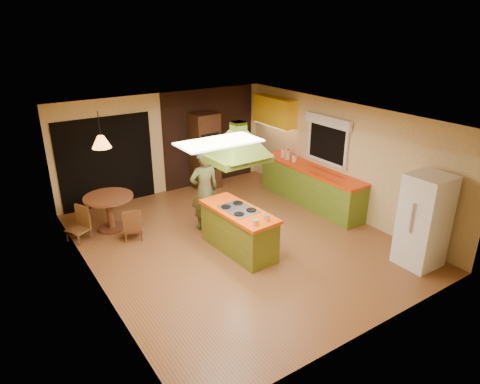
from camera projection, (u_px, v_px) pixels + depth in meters
ground at (238, 241)px, 8.56m from camera, size 6.50×6.50×0.00m
room_walls at (237, 183)px, 8.08m from camera, size 5.50×6.50×6.50m
ceiling_plane at (237, 117)px, 7.61m from camera, size 6.50×6.50×0.00m
brick_panel at (210, 137)px, 11.21m from camera, size 2.64×0.03×2.50m
nook_opening at (107, 162)px, 9.88m from camera, size 2.20×0.03×2.10m
right_counter at (310, 186)px, 10.10m from camera, size 0.62×3.05×0.92m
upper_cabinets at (274, 111)px, 10.83m from camera, size 0.34×1.40×0.70m
window_right at (328, 132)px, 9.58m from camera, size 0.12×1.35×1.06m
fluor_panel at (219, 142)px, 6.13m from camera, size 1.20×0.60×0.03m
kitchen_island at (239, 230)px, 8.05m from camera, size 0.79×1.74×0.87m
range_hood at (238, 136)px, 7.37m from camera, size 1.04×0.76×0.79m
man at (204, 190)px, 8.79m from camera, size 0.67×0.49×1.70m
refrigerator at (424, 221)px, 7.47m from camera, size 0.70×0.66×1.70m
wall_oven at (205, 151)px, 10.94m from camera, size 0.66×0.61×1.95m
dining_table at (109, 206)px, 8.84m from camera, size 1.00×1.00×0.75m
chair_left at (77, 224)px, 8.47m from camera, size 0.51×0.51×0.69m
chair_near at (133, 223)px, 8.54m from camera, size 0.49×0.49×0.68m
pendant_lamp at (101, 142)px, 8.32m from camera, size 0.39×0.39×0.24m
canister_large at (288, 155)px, 10.47m from camera, size 0.19×0.19×0.22m
canister_medium at (283, 154)px, 10.61m from camera, size 0.17×0.17×0.19m
canister_small at (294, 159)px, 10.30m from camera, size 0.15×0.15×0.15m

